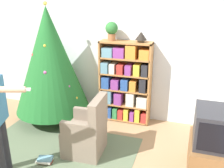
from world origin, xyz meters
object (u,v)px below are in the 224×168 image
object	(u,v)px
bookshelf	(125,84)
armchair	(87,134)
table_lamp	(141,36)
christmas_tree	(50,60)
potted_plant	(112,30)
television	(211,126)

from	to	relation	value
bookshelf	armchair	world-z (taller)	bookshelf
bookshelf	table_lamp	world-z (taller)	table_lamp
christmas_tree	table_lamp	xyz separation A→B (m)	(1.59, 0.36, 0.46)
armchair	bookshelf	bearing A→B (deg)	164.63
bookshelf	potted_plant	bearing A→B (deg)	178.23
christmas_tree	potted_plant	world-z (taller)	christmas_tree
bookshelf	table_lamp	size ratio (longest dim) A/B	7.62
armchair	christmas_tree	bearing A→B (deg)	-131.63
bookshelf	armchair	size ratio (longest dim) A/B	1.66
table_lamp	christmas_tree	bearing A→B (deg)	-167.13
bookshelf	television	distance (m)	1.83
table_lamp	television	bearing A→B (deg)	-44.17
armchair	potted_plant	xyz separation A→B (m)	(0.00, 1.22, 1.39)
bookshelf	christmas_tree	xyz separation A→B (m)	(-1.33, -0.36, 0.43)
christmas_tree	table_lamp	bearing A→B (deg)	12.87
television	potted_plant	size ratio (longest dim) A/B	1.82
christmas_tree	bookshelf	bearing A→B (deg)	14.92
television	armchair	xyz separation A→B (m)	(-1.71, -0.08, -0.37)
christmas_tree	table_lamp	size ratio (longest dim) A/B	10.96
bookshelf	television	xyz separation A→B (m)	(1.43, -1.13, -0.05)
table_lamp	potted_plant	bearing A→B (deg)	180.00
potted_plant	bookshelf	bearing A→B (deg)	-1.77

